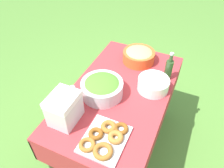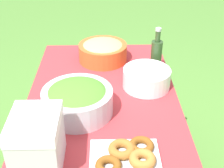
# 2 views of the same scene
# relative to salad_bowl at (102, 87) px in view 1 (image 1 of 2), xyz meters

# --- Properties ---
(ground_plane) EXTENTS (14.00, 14.00, 0.00)m
(ground_plane) POSITION_rel_salad_bowl_xyz_m (0.08, -0.11, -0.81)
(ground_plane) COLOR #568C38
(picnic_table) EXTENTS (1.26, 0.72, 0.74)m
(picnic_table) POSITION_rel_salad_bowl_xyz_m (0.08, -0.11, -0.18)
(picnic_table) COLOR #B73338
(picnic_table) RESTS_ON ground_plane
(salad_bowl) EXTENTS (0.31, 0.31, 0.13)m
(salad_bowl) POSITION_rel_salad_bowl_xyz_m (0.00, 0.00, 0.00)
(salad_bowl) COLOR silver
(salad_bowl) RESTS_ON picnic_table
(pasta_bowl) EXTENTS (0.28, 0.28, 0.12)m
(pasta_bowl) POSITION_rel_salad_bowl_xyz_m (0.50, -0.11, -0.01)
(pasta_bowl) COLOR #E05B28
(pasta_bowl) RESTS_ON picnic_table
(donut_platter) EXTENTS (0.33, 0.27, 0.05)m
(donut_platter) POSITION_rel_salad_bowl_xyz_m (-0.36, -0.19, -0.05)
(donut_platter) COLOR silver
(donut_platter) RESTS_ON picnic_table
(plate_stack) EXTENTS (0.24, 0.24, 0.10)m
(plate_stack) POSITION_rel_salad_bowl_xyz_m (0.21, -0.33, -0.02)
(plate_stack) COLOR white
(plate_stack) RESTS_ON picnic_table
(olive_oil_bottle) EXTENTS (0.06, 0.06, 0.25)m
(olive_oil_bottle) POSITION_rel_salad_bowl_xyz_m (0.37, -0.40, 0.03)
(olive_oil_bottle) COLOR #2D4723
(olive_oil_bottle) RESTS_ON picnic_table
(cooler_box) EXTENTS (0.21, 0.17, 0.21)m
(cooler_box) POSITION_rel_salad_bowl_xyz_m (-0.31, 0.11, 0.04)
(cooler_box) COLOR silver
(cooler_box) RESTS_ON picnic_table
(salt_shaker) EXTENTS (0.04, 0.04, 0.09)m
(salt_shaker) POSITION_rel_salad_bowl_xyz_m (-0.11, 0.19, -0.03)
(salt_shaker) COLOR white
(salt_shaker) RESTS_ON picnic_table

